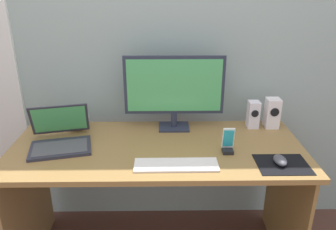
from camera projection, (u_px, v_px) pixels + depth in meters
The scene contains 11 objects.
wall_back at pixel (157, 39), 2.00m from camera, with size 6.00×0.04×2.50m, color #96AAA6.
desk at pixel (157, 170), 1.85m from camera, with size 1.57×0.67×0.75m.
monitor at pixel (174, 89), 1.92m from camera, with size 0.58×0.14×0.44m.
speaker_right at pixel (272, 113), 1.99m from camera, with size 0.08×0.09×0.18m.
speaker_near_monitor at pixel (253, 114), 1.99m from camera, with size 0.07×0.07×0.16m.
laptop at pixel (60, 138), 1.79m from camera, with size 0.37×0.36×0.21m.
fishbowl at pixel (77, 118), 1.98m from camera, with size 0.15×0.15×0.15m, color silver.
keyboard_external at pixel (176, 165), 1.60m from camera, with size 0.41×0.12×0.01m, color white.
mousepad at pixel (282, 164), 1.61m from camera, with size 0.25×0.20×0.00m, color black.
mouse at pixel (280, 160), 1.61m from camera, with size 0.06×0.10×0.04m, color #4A4851.
phone_in_dock at pixel (228, 144), 1.71m from camera, with size 0.06×0.05×0.14m.
Camera 1 is at (0.04, -1.59, 1.59)m, focal length 35.59 mm.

